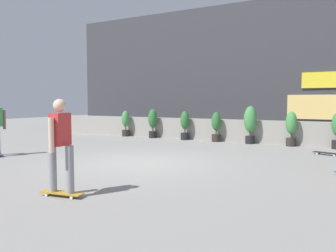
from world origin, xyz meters
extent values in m
plane|color=gray|center=(0.00, 0.00, 0.00)|extent=(48.00, 48.00, 0.00)
cube|color=gray|center=(0.00, 6.00, 0.45)|extent=(18.00, 0.40, 0.90)
cube|color=#38383D|center=(0.00, 10.00, 3.25)|extent=(20.00, 2.00, 6.50)
cube|color=yellow|center=(4.22, 8.96, 2.60)|extent=(2.80, 0.08, 0.70)
cube|color=#F2CC72|center=(4.22, 8.97, 1.40)|extent=(4.00, 0.06, 1.10)
cylinder|color=#2D2823|center=(-4.53, 5.55, 0.15)|extent=(0.36, 0.36, 0.30)
cylinder|color=brown|center=(-4.53, 5.55, 0.38)|extent=(0.06, 0.06, 0.15)
ellipsoid|color=#428C47|center=(-4.53, 5.55, 0.83)|extent=(0.37, 0.37, 0.76)
cylinder|color=black|center=(-3.02, 5.55, 0.15)|extent=(0.36, 0.36, 0.30)
cylinder|color=brown|center=(-3.02, 5.55, 0.38)|extent=(0.06, 0.06, 0.15)
ellipsoid|color=#2D6B33|center=(-3.02, 5.55, 0.88)|extent=(0.42, 0.42, 0.85)
cylinder|color=black|center=(-1.40, 5.55, 0.15)|extent=(0.36, 0.36, 0.30)
cylinder|color=brown|center=(-1.40, 5.55, 0.38)|extent=(0.06, 0.06, 0.15)
ellipsoid|color=#2D6B33|center=(-1.40, 5.55, 0.84)|extent=(0.38, 0.38, 0.78)
cylinder|color=#2D2823|center=(0.02, 5.55, 0.15)|extent=(0.36, 0.36, 0.30)
cylinder|color=brown|center=(0.02, 5.55, 0.38)|extent=(0.06, 0.06, 0.15)
ellipsoid|color=#2D6B33|center=(0.02, 5.55, 0.83)|extent=(0.37, 0.37, 0.77)
cylinder|color=black|center=(1.43, 5.55, 0.15)|extent=(0.36, 0.36, 0.30)
cylinder|color=brown|center=(1.43, 5.55, 0.38)|extent=(0.06, 0.06, 0.15)
ellipsoid|color=#428C47|center=(1.43, 5.55, 0.96)|extent=(0.50, 0.50, 1.02)
cylinder|color=#2D2823|center=(2.96, 5.55, 0.15)|extent=(0.36, 0.36, 0.30)
cylinder|color=brown|center=(2.96, 5.55, 0.38)|extent=(0.06, 0.06, 0.15)
ellipsoid|color=#428C47|center=(2.96, 5.55, 0.87)|extent=(0.41, 0.41, 0.84)
cube|color=#BF8C26|center=(0.60, -3.42, 0.07)|extent=(0.82, 0.32, 0.02)
cylinder|color=silver|center=(0.36, -3.54, 0.03)|extent=(0.06, 0.04, 0.06)
cylinder|color=silver|center=(0.33, -3.38, 0.03)|extent=(0.06, 0.04, 0.06)
cylinder|color=silver|center=(0.87, -3.46, 0.03)|extent=(0.06, 0.04, 0.06)
cylinder|color=silver|center=(0.85, -3.30, 0.03)|extent=(0.06, 0.04, 0.06)
cylinder|color=gray|center=(0.42, -3.45, 0.49)|extent=(0.14, 0.14, 0.82)
cylinder|color=gray|center=(0.78, -3.40, 0.49)|extent=(0.14, 0.14, 0.82)
cube|color=red|center=(0.60, -3.42, 1.18)|extent=(0.25, 0.39, 0.56)
sphere|color=beige|center=(0.60, -3.42, 1.59)|extent=(0.22, 0.22, 0.22)
cylinder|color=beige|center=(0.64, -3.66, 1.10)|extent=(0.09, 0.09, 0.58)
cylinder|color=beige|center=(0.57, -3.19, 1.10)|extent=(0.09, 0.09, 0.58)
cylinder|color=silver|center=(-4.21, -1.18, 0.03)|extent=(0.06, 0.05, 0.06)
cylinder|color=brown|center=(-4.39, -0.93, 1.10)|extent=(0.09, 0.09, 0.58)
cube|color=black|center=(4.29, 3.88, 0.07)|extent=(0.82, 0.43, 0.02)
cylinder|color=silver|center=(4.56, 3.88, 0.03)|extent=(0.06, 0.05, 0.06)
cylinder|color=silver|center=(4.51, 3.73, 0.03)|extent=(0.06, 0.05, 0.06)
cylinder|color=silver|center=(4.06, 4.04, 0.03)|extent=(0.06, 0.05, 0.06)
cylinder|color=silver|center=(4.01, 3.88, 0.03)|extent=(0.06, 0.05, 0.06)
camera|label=1|loc=(5.05, -7.65, 1.65)|focal=36.59mm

